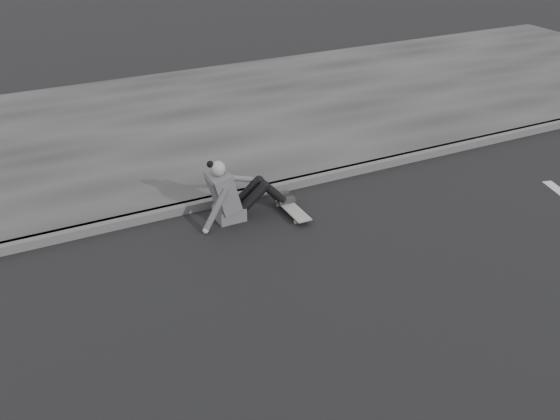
# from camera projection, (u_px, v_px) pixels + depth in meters

# --- Properties ---
(ground) EXTENTS (80.00, 80.00, 0.00)m
(ground) POSITION_uv_depth(u_px,v_px,m) (306.00, 308.00, 6.61)
(ground) COLOR black
(ground) RESTS_ON ground
(curb) EXTENTS (24.00, 0.16, 0.12)m
(curb) POSITION_uv_depth(u_px,v_px,m) (217.00, 201.00, 8.60)
(curb) COLOR #4D4D4D
(curb) RESTS_ON ground
(sidewalk) EXTENTS (24.00, 6.00, 0.12)m
(sidewalk) POSITION_uv_depth(u_px,v_px,m) (154.00, 129.00, 10.96)
(sidewalk) COLOR #333333
(sidewalk) RESTS_ON ground
(skateboard) EXTENTS (0.20, 0.78, 0.09)m
(skateboard) POSITION_uv_depth(u_px,v_px,m) (292.00, 209.00, 8.36)
(skateboard) COLOR gray
(skateboard) RESTS_ON ground
(seated_woman) EXTENTS (1.38, 0.46, 0.88)m
(seated_woman) POSITION_uv_depth(u_px,v_px,m) (233.00, 194.00, 8.13)
(seated_woman) COLOR #505052
(seated_woman) RESTS_ON ground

